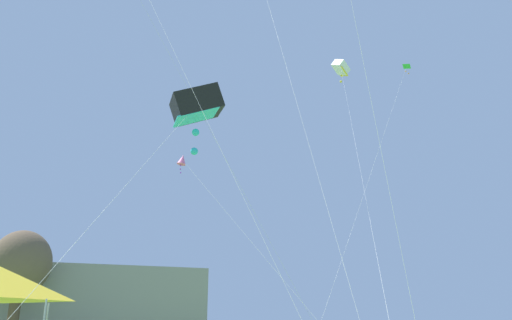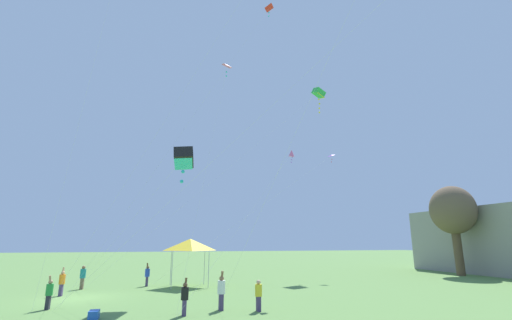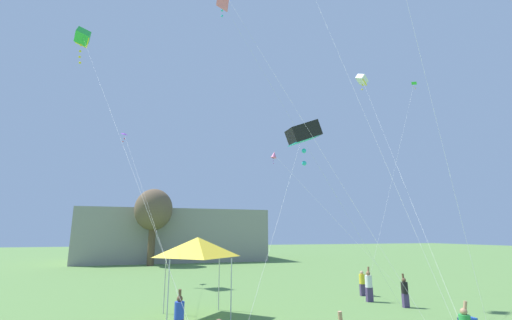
% 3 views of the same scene
% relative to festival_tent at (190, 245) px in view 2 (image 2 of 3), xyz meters
% --- Properties ---
extents(ground_plane, '(220.00, 220.00, 0.00)m').
position_rel_festival_tent_xyz_m(ground_plane, '(4.05, -7.24, -3.28)').
color(ground_plane, '#5B8442').
extents(tree_near_right, '(4.78, 4.78, 9.64)m').
position_rel_festival_tent_xyz_m(tree_near_right, '(-1.76, 28.85, 3.57)').
color(tree_near_right, brown).
rests_on(tree_near_right, ground).
extents(festival_tent, '(3.12, 3.12, 3.76)m').
position_rel_festival_tent_xyz_m(festival_tent, '(0.00, 0.00, 0.00)').
color(festival_tent, '#B7B7BC').
rests_on(festival_tent, ground).
extents(cooler_box, '(0.66, 0.43, 0.39)m').
position_rel_festival_tent_xyz_m(cooler_box, '(10.97, -5.16, -3.08)').
color(cooler_box, blue).
rests_on(cooler_box, ground).
extents(person_teal_shirt, '(0.41, 0.41, 1.72)m').
position_rel_festival_tent_xyz_m(person_teal_shirt, '(-0.49, -7.96, -2.35)').
color(person_teal_shirt, brown).
rests_on(person_teal_shirt, ground).
extents(person_black_shirt, '(0.36, 0.36, 1.77)m').
position_rel_festival_tent_xyz_m(person_black_shirt, '(11.26, -1.05, -2.42)').
color(person_black_shirt, '#473860').
rests_on(person_black_shirt, ground).
extents(person_orange_shirt, '(0.38, 0.38, 1.84)m').
position_rel_festival_tent_xyz_m(person_orange_shirt, '(2.80, -8.59, -2.39)').
color(person_orange_shirt, '#473860').
rests_on(person_orange_shirt, ground).
extents(person_blue_shirt, '(0.37, 0.37, 1.83)m').
position_rel_festival_tent_xyz_m(person_blue_shirt, '(-1.07, -3.26, -2.39)').
color(person_blue_shirt, '#473860').
rests_on(person_blue_shirt, ground).
extents(person_white_shirt, '(0.41, 0.41, 1.99)m').
position_rel_festival_tent_xyz_m(person_white_shirt, '(10.36, 0.92, -2.31)').
color(person_white_shirt, '#473860').
rests_on(person_white_shirt, ground).
extents(person_yellow_shirt, '(0.37, 0.37, 1.55)m').
position_rel_festival_tent_xyz_m(person_yellow_shirt, '(11.16, 2.75, -2.44)').
color(person_yellow_shirt, '#473860').
rests_on(person_yellow_shirt, ground).
extents(person_green_shirt, '(0.36, 0.36, 1.74)m').
position_rel_festival_tent_xyz_m(person_green_shirt, '(7.79, -7.97, -2.44)').
color(person_green_shirt, '#282833').
rests_on(person_green_shirt, ground).
extents(kite_green_box_0, '(10.11, 25.88, 24.03)m').
position_rel_festival_tent_xyz_m(kite_green_box_0, '(-9.81, 17.12, 19.88)').
color(kite_green_box_0, silver).
rests_on(kite_green_box_0, ground).
extents(kite_pink_diamond_1, '(5.42, 8.28, 10.17)m').
position_rel_festival_tent_xyz_m(kite_pink_diamond_1, '(6.59, 6.55, 6.57)').
color(kite_pink_diamond_1, silver).
rests_on(kite_pink_diamond_1, ground).
extents(kite_red_delta_2, '(7.65, 14.89, 27.38)m').
position_rel_festival_tent_xyz_m(kite_red_delta_2, '(0.23, 6.84, 23.61)').
color(kite_red_delta_2, silver).
rests_on(kite_red_delta_2, ground).
extents(kite_pink_delta_4, '(9.87, 4.50, 19.50)m').
position_rel_festival_tent_xyz_m(kite_pink_delta_4, '(1.55, 2.50, 15.73)').
color(kite_pink_delta_4, silver).
rests_on(kite_pink_delta_4, ground).
extents(kite_purple_delta_6, '(4.83, 19.47, 13.42)m').
position_rel_festival_tent_xyz_m(kite_purple_delta_6, '(-4.96, 15.63, 9.64)').
color(kite_purple_delta_6, silver).
rests_on(kite_purple_delta_6, ground).
extents(kite_black_box_7, '(6.71, 8.04, 10.05)m').
position_rel_festival_tent_xyz_m(kite_black_box_7, '(5.39, -1.15, 6.01)').
color(kite_black_box_7, silver).
rests_on(kite_black_box_7, ground).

